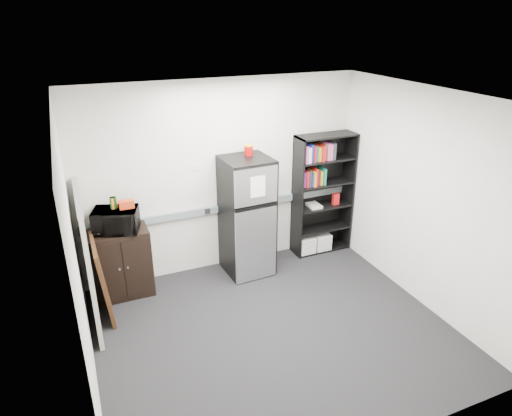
{
  "coord_description": "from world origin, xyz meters",
  "views": [
    {
      "loc": [
        -1.9,
        -3.94,
        3.46
      ],
      "look_at": [
        0.15,
        0.9,
        1.2
      ],
      "focal_mm": 32.0,
      "sensor_mm": 36.0,
      "label": 1
    }
  ],
  "objects_px": {
    "cabinet": "(121,263)",
    "refrigerator": "(247,217)",
    "cubicle_partition": "(88,260)",
    "microwave": "(116,220)",
    "bookshelf": "(322,192)"
  },
  "relations": [
    {
      "from": "cabinet",
      "to": "refrigerator",
      "type": "bearing_deg",
      "value": -2.64
    },
    {
      "from": "cubicle_partition",
      "to": "cabinet",
      "type": "height_order",
      "value": "cubicle_partition"
    },
    {
      "from": "refrigerator",
      "to": "microwave",
      "type": "bearing_deg",
      "value": 174.8
    },
    {
      "from": "cubicle_partition",
      "to": "cabinet",
      "type": "distance_m",
      "value": 0.68
    },
    {
      "from": "cabinet",
      "to": "microwave",
      "type": "height_order",
      "value": "microwave"
    },
    {
      "from": "cubicle_partition",
      "to": "microwave",
      "type": "relative_size",
      "value": 3.0
    },
    {
      "from": "bookshelf",
      "to": "refrigerator",
      "type": "height_order",
      "value": "bookshelf"
    },
    {
      "from": "cabinet",
      "to": "cubicle_partition",
      "type": "bearing_deg",
      "value": -133.54
    },
    {
      "from": "cabinet",
      "to": "microwave",
      "type": "distance_m",
      "value": 0.61
    },
    {
      "from": "cabinet",
      "to": "bookshelf",
      "type": "bearing_deg",
      "value": 1.25
    },
    {
      "from": "bookshelf",
      "to": "microwave",
      "type": "relative_size",
      "value": 3.43
    },
    {
      "from": "microwave",
      "to": "refrigerator",
      "type": "relative_size",
      "value": 0.32
    },
    {
      "from": "cubicle_partition",
      "to": "refrigerator",
      "type": "distance_m",
      "value": 2.16
    },
    {
      "from": "microwave",
      "to": "bookshelf",
      "type": "bearing_deg",
      "value": 19.08
    },
    {
      "from": "bookshelf",
      "to": "microwave",
      "type": "xyz_separation_m",
      "value": [
        -3.01,
        -0.08,
        0.1
      ]
    }
  ]
}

